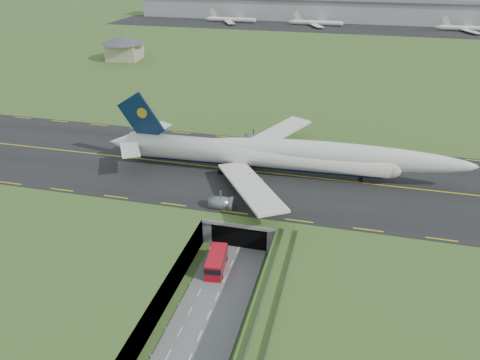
# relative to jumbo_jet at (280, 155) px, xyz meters

# --- Properties ---
(ground) EXTENTS (900.00, 900.00, 0.00)m
(ground) POSITION_rel_jumbo_jet_xyz_m (-4.09, -33.19, -11.27)
(ground) COLOR #456227
(ground) RESTS_ON ground
(airfield_deck) EXTENTS (800.00, 800.00, 6.00)m
(airfield_deck) POSITION_rel_jumbo_jet_xyz_m (-4.09, -33.19, -8.27)
(airfield_deck) COLOR gray
(airfield_deck) RESTS_ON ground
(trench_road) EXTENTS (12.00, 75.00, 0.20)m
(trench_road) POSITION_rel_jumbo_jet_xyz_m (-4.09, -40.69, -11.17)
(trench_road) COLOR slate
(trench_road) RESTS_ON ground
(taxiway) EXTENTS (800.00, 44.00, 0.18)m
(taxiway) POSITION_rel_jumbo_jet_xyz_m (-4.09, -0.19, -5.18)
(taxiway) COLOR black
(taxiway) RESTS_ON airfield_deck
(tunnel_portal) EXTENTS (17.00, 22.30, 6.00)m
(tunnel_portal) POSITION_rel_jumbo_jet_xyz_m (-4.09, -16.48, -7.94)
(tunnel_portal) COLOR gray
(tunnel_portal) RESTS_ON ground
(guideway) EXTENTS (3.00, 53.00, 7.05)m
(guideway) POSITION_rel_jumbo_jet_xyz_m (6.91, -52.30, -5.95)
(guideway) COLOR #A8A8A3
(guideway) RESTS_ON ground
(jumbo_jet) EXTENTS (91.32, 59.31, 19.63)m
(jumbo_jet) POSITION_rel_jumbo_jet_xyz_m (0.00, 0.00, 0.00)
(jumbo_jet) COLOR white
(jumbo_jet) RESTS_ON ground
(shuttle_tram) EXTENTS (4.23, 8.96, 3.50)m
(shuttle_tram) POSITION_rel_jumbo_jet_xyz_m (-6.53, -33.46, -9.37)
(shuttle_tram) COLOR #B90C1A
(shuttle_tram) RESTS_ON ground
(service_building) EXTENTS (24.00, 24.00, 11.90)m
(service_building) POSITION_rel_jumbo_jet_xyz_m (-97.40, 110.01, 1.77)
(service_building) COLOR tan
(service_building) RESTS_ON ground
(cargo_terminal) EXTENTS (320.00, 67.00, 15.60)m
(cargo_terminal) POSITION_rel_jumbo_jet_xyz_m (-4.08, 266.22, 2.68)
(cargo_terminal) COLOR #B2B2B2
(cargo_terminal) RESTS_ON ground
(distant_hills) EXTENTS (700.00, 91.00, 60.00)m
(distant_hills) POSITION_rel_jumbo_jet_xyz_m (60.29, 396.81, -15.27)
(distant_hills) COLOR #51625E
(distant_hills) RESTS_ON ground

